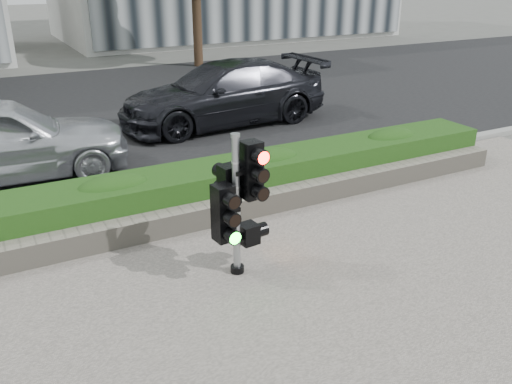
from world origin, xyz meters
TOP-DOWN VIEW (x-y plane):
  - ground at (0.00, 0.00)m, footprint 120.00×120.00m
  - road at (0.00, 10.00)m, footprint 60.00×13.00m
  - curb at (0.00, 3.15)m, footprint 60.00×0.25m
  - stone_wall at (0.00, 1.90)m, footprint 12.00×0.32m
  - hedge at (0.00, 2.55)m, footprint 12.00×1.00m
  - traffic_signal at (-0.15, 0.44)m, footprint 0.67×0.51m
  - car_dark at (2.75, 7.14)m, footprint 5.40×2.39m

SIDE VIEW (x-z plane):
  - ground at x=0.00m, z-range 0.00..0.00m
  - road at x=0.00m, z-range 0.00..0.02m
  - curb at x=0.00m, z-range 0.00..0.12m
  - stone_wall at x=0.00m, z-range 0.03..0.37m
  - hedge at x=0.00m, z-range 0.03..0.71m
  - car_dark at x=2.75m, z-range 0.02..1.56m
  - traffic_signal at x=-0.15m, z-range 0.13..2.01m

